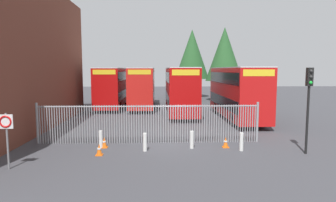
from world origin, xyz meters
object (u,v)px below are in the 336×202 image
at_px(double_decker_bus_near_gate, 236,91).
at_px(speed_limit_sign_post, 6,128).
at_px(traffic_cone_by_gate, 104,142).
at_px(double_decker_bus_behind_fence_left, 180,89).
at_px(bollard_center_front, 145,142).
at_px(traffic_cone_near_kerb, 99,150).
at_px(bollard_near_left, 101,139).
at_px(bollard_near_right, 192,140).
at_px(double_decker_bus_behind_fence_right, 113,86).
at_px(traffic_cone_mid_forecourt, 226,142).
at_px(bollard_far_right, 241,142).
at_px(double_decker_bus_far_back, 143,86).
at_px(traffic_light_kerbside, 309,94).

xyz_separation_m(double_decker_bus_near_gate, speed_limit_sign_post, (-13.04, -12.39, -0.65)).
bearing_deg(traffic_cone_by_gate, double_decker_bus_behind_fence_left, 67.64).
xyz_separation_m(bollard_center_front, traffic_cone_near_kerb, (-2.22, -0.67, -0.19)).
relative_size(bollard_near_left, bollard_near_right, 1.00).
relative_size(double_decker_bus_behind_fence_right, traffic_cone_near_kerb, 18.32).
xyz_separation_m(bollard_near_right, speed_limit_sign_post, (-8.13, -3.03, 1.30)).
bearing_deg(bollard_near_right, speed_limit_sign_post, -159.55).
xyz_separation_m(double_decker_bus_behind_fence_left, traffic_cone_mid_forecourt, (1.51, -12.45, -2.13)).
bearing_deg(traffic_cone_mid_forecourt, bollard_center_front, -172.77).
bearing_deg(bollard_near_right, traffic_cone_mid_forecourt, 3.44).
xyz_separation_m(double_decker_bus_near_gate, bollard_far_right, (-2.38, -9.90, -1.95)).
xyz_separation_m(double_decker_bus_near_gate, traffic_cone_near_kerb, (-9.61, -10.47, -2.13)).
relative_size(bollard_near_right, traffic_cone_mid_forecourt, 1.61).
distance_m(double_decker_bus_behind_fence_right, traffic_cone_by_gate, 17.65).
height_order(double_decker_bus_far_back, traffic_light_kerbside, double_decker_bus_far_back).
bearing_deg(bollard_near_left, double_decker_bus_behind_fence_right, 96.39).
relative_size(double_decker_bus_behind_fence_left, bollard_near_right, 11.38).
relative_size(double_decker_bus_behind_fence_right, bollard_center_front, 11.38).
xyz_separation_m(double_decker_bus_near_gate, traffic_light_kerbside, (0.70, -10.55, 0.56)).
bearing_deg(double_decker_bus_near_gate, bollard_far_right, -103.53).
height_order(bollard_center_front, traffic_cone_by_gate, bollard_center_front).
bearing_deg(double_decker_bus_far_back, traffic_cone_near_kerb, -93.67).
bearing_deg(bollard_near_left, traffic_cone_near_kerb, -82.29).
distance_m(traffic_cone_by_gate, traffic_cone_mid_forecourt, 6.56).
height_order(bollard_near_left, bollard_center_front, same).
distance_m(bollard_center_front, traffic_light_kerbside, 8.51).
height_order(double_decker_bus_behind_fence_left, traffic_cone_near_kerb, double_decker_bus_behind_fence_left).
xyz_separation_m(bollard_center_front, speed_limit_sign_post, (-5.65, -2.59, 1.30)).
distance_m(double_decker_bus_behind_fence_right, speed_limit_sign_post, 20.76).
distance_m(double_decker_bus_far_back, speed_limit_sign_post, 20.89).
bearing_deg(traffic_cone_near_kerb, double_decker_bus_behind_fence_left, 69.76).
bearing_deg(traffic_cone_by_gate, double_decker_bus_behind_fence_right, 96.98).
height_order(traffic_cone_near_kerb, speed_limit_sign_post, speed_limit_sign_post).
height_order(bollard_center_front, bollard_far_right, same).
bearing_deg(traffic_cone_mid_forecourt, bollard_near_left, 179.01).
relative_size(bollard_far_right, traffic_cone_near_kerb, 1.61).
xyz_separation_m(double_decker_bus_behind_fence_left, bollard_near_right, (-0.34, -12.56, -1.95)).
bearing_deg(double_decker_bus_behind_fence_right, bollard_far_right, -62.81).
bearing_deg(traffic_cone_by_gate, bollard_near_right, -3.54).
bearing_deg(traffic_light_kerbside, bollard_near_right, 167.97).
distance_m(bollard_near_left, bollard_far_right, 7.45).
relative_size(traffic_cone_by_gate, traffic_cone_mid_forecourt, 1.00).
xyz_separation_m(double_decker_bus_far_back, traffic_cone_by_gate, (-1.19, -17.04, -2.13)).
bearing_deg(bollard_center_front, bollard_far_right, -1.17).
xyz_separation_m(double_decker_bus_far_back, traffic_light_kerbside, (9.13, -18.53, 0.56)).
bearing_deg(double_decker_bus_behind_fence_left, traffic_light_kerbside, -69.04).
bearing_deg(double_decker_bus_behind_fence_right, speed_limit_sign_post, -93.58).
xyz_separation_m(double_decker_bus_far_back, traffic_cone_mid_forecourt, (5.37, -17.22, -2.13)).
distance_m(traffic_cone_near_kerb, speed_limit_sign_post, 4.20).
height_order(traffic_cone_mid_forecourt, traffic_cone_near_kerb, same).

